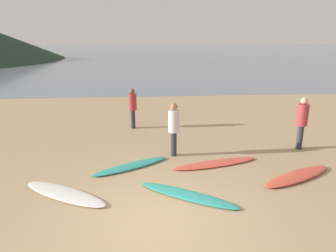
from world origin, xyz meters
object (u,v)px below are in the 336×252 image
surfboard_2 (187,195)px  person_1 (174,125)px  surfboard_1 (131,166)px  person_2 (302,119)px  surfboard_3 (216,163)px  surfboard_0 (64,194)px  surfboard_4 (298,176)px  person_0 (133,105)px

surfboard_2 → person_1: 2.68m
surfboard_1 → person_2: bearing=-18.8°
surfboard_2 → surfboard_3: bearing=92.2°
surfboard_0 → person_2: size_ratio=1.40×
person_1 → surfboard_2: bearing=133.1°
surfboard_4 → person_2: size_ratio=1.40×
surfboard_2 → surfboard_4: surfboard_4 is taller
surfboard_0 → surfboard_3: bearing=53.1°
surfboard_0 → surfboard_2: surfboard_0 is taller
surfboard_0 → surfboard_3: size_ratio=0.93×
surfboard_3 → person_0: bearing=108.4°
person_2 → surfboard_3: bearing=-178.7°
surfboard_4 → person_2: person_2 is taller
surfboard_3 → person_2: person_2 is taller
surfboard_2 → person_0: 5.75m
surfboard_3 → person_1: size_ratio=1.56×
person_2 → surfboard_0: bearing=-178.1°
surfboard_1 → surfboard_4: size_ratio=0.97×
surfboard_2 → person_0: bearing=137.4°
person_1 → person_2: bearing=-134.9°
person_0 → person_2: 6.04m
surfboard_4 → person_1: bearing=122.6°
surfboard_1 → surfboard_4: 4.41m
person_2 → surfboard_2: bearing=-163.5°
surfboard_1 → surfboard_3: surfboard_1 is taller
surfboard_2 → surfboard_4: bearing=47.3°
surfboard_0 → person_1: size_ratio=1.45×
person_0 → surfboard_2: bearing=62.0°
surfboard_3 → surfboard_4: 2.15m
surfboard_0 → surfboard_3: surfboard_0 is taller
surfboard_3 → surfboard_0: bearing=-173.7°
surfboard_0 → surfboard_4: (5.76, 0.43, 0.01)m
surfboard_2 → person_0: size_ratio=1.56×
surfboard_4 → person_1: 3.63m
surfboard_1 → surfboard_3: 2.39m
surfboard_2 → surfboard_4: (2.96, 0.73, 0.01)m
surfboard_2 → person_0: person_0 is taller
person_0 → person_2: person_2 is taller
surfboard_3 → person_2: (2.96, 1.04, 0.96)m
surfboard_1 → person_0: size_ratio=1.45×
surfboard_1 → surfboard_3: size_ratio=0.90×
surfboard_0 → surfboard_1: 2.06m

